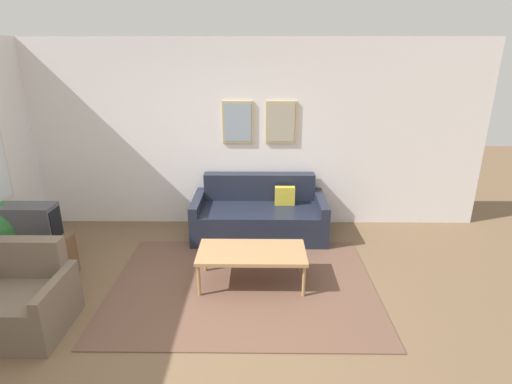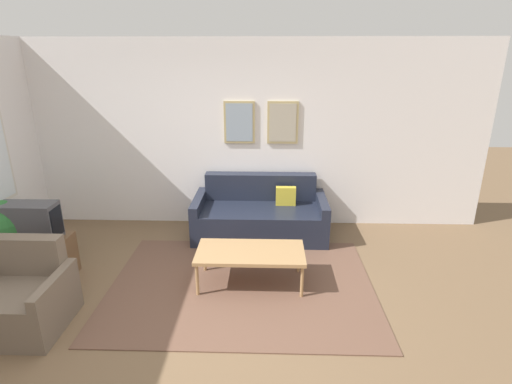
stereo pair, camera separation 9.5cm
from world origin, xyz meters
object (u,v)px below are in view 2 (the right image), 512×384
at_px(coffee_table, 250,253).
at_px(armchair, 21,300).
at_px(tv, 28,222).
at_px(couch, 260,216).
at_px(potted_plant_tall, 4,231).

height_order(coffee_table, armchair, armchair).
bearing_deg(tv, couch, 26.68).
distance_m(couch, armchair, 3.07).
distance_m(couch, potted_plant_tall, 3.14).
relative_size(coffee_table, potted_plant_tall, 1.27).
height_order(couch, tv, tv).
relative_size(couch, coffee_table, 1.55).
bearing_deg(coffee_table, armchair, -159.63).
xyz_separation_m(coffee_table, armchair, (-2.14, -0.80, -0.11)).
relative_size(coffee_table, armchair, 1.44).
bearing_deg(potted_plant_tall, tv, -2.43).
bearing_deg(couch, coffee_table, -93.60).
height_order(coffee_table, tv, tv).
bearing_deg(armchair, couch, 55.41).
bearing_deg(coffee_table, tv, 179.18).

